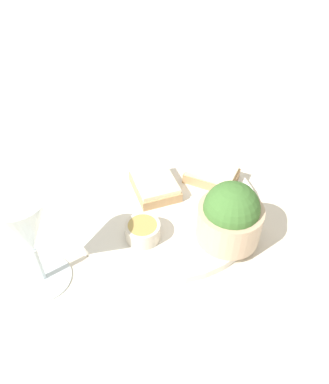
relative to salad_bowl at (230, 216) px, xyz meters
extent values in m
plane|color=beige|center=(-0.12, -0.04, -0.06)|extent=(4.00, 4.00, 0.00)
cylinder|color=silver|center=(-0.12, -0.04, -0.05)|extent=(0.32, 0.32, 0.01)
cylinder|color=tan|center=(0.00, 0.00, -0.01)|extent=(0.10, 0.10, 0.06)
sphere|color=#3D6B2D|center=(0.00, 0.00, 0.01)|extent=(0.08, 0.08, 0.08)
cylinder|color=beige|center=(-0.07, -0.11, -0.03)|extent=(0.05, 0.05, 0.03)
cylinder|color=tan|center=(-0.07, -0.11, -0.02)|extent=(0.04, 0.04, 0.01)
cube|color=tan|center=(-0.15, -0.03, -0.04)|extent=(0.10, 0.09, 0.02)
cube|color=beige|center=(-0.15, -0.03, -0.02)|extent=(0.09, 0.08, 0.01)
cube|color=tan|center=(-0.12, 0.06, -0.04)|extent=(0.11, 0.10, 0.02)
cube|color=beige|center=(-0.12, 0.06, -0.02)|extent=(0.10, 0.09, 0.01)
cylinder|color=silver|center=(-0.09, -0.27, -0.06)|extent=(0.08, 0.08, 0.01)
cylinder|color=silver|center=(-0.09, -0.27, -0.02)|extent=(0.01, 0.01, 0.06)
cone|color=silver|center=(-0.09, -0.27, 0.05)|extent=(0.07, 0.07, 0.09)
camera|label=1|loc=(0.27, -0.29, 0.40)|focal=35.00mm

